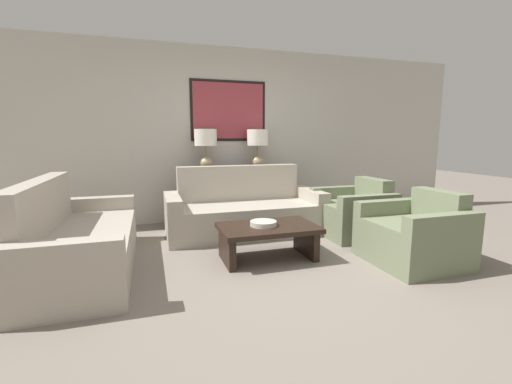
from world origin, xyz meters
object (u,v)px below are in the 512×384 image
(couch_by_side, at_px, (78,242))
(couch_by_back_wall, at_px, (244,212))
(console_table, at_px, (233,197))
(table_lamp_left, at_px, (206,145))
(coffee_table, at_px, (268,235))
(decorative_bowl, at_px, (263,223))
(armchair_near_camera, at_px, (414,236))
(table_lamp_right, at_px, (258,145))
(armchair_near_back_wall, at_px, (353,214))

(couch_by_side, bearing_deg, couch_by_back_wall, 23.55)
(console_table, xyz_separation_m, table_lamp_left, (-0.40, 0.00, 0.80))
(couch_by_back_wall, bearing_deg, couch_by_side, -156.45)
(coffee_table, height_order, decorative_bowl, decorative_bowl)
(console_table, distance_m, decorative_bowl, 1.74)
(coffee_table, xyz_separation_m, armchair_near_camera, (1.41, -0.55, 0.01))
(decorative_bowl, distance_m, armchair_near_camera, 1.57)
(console_table, xyz_separation_m, armchair_near_camera, (1.37, -2.30, -0.11))
(console_table, distance_m, coffee_table, 1.75)
(table_lamp_left, distance_m, decorative_bowl, 1.94)
(table_lamp_left, height_order, table_lamp_right, same)
(table_lamp_right, bearing_deg, armchair_near_back_wall, -50.86)
(couch_by_side, xyz_separation_m, armchair_near_camera, (3.28, -0.80, -0.01))
(couch_by_back_wall, bearing_deg, table_lamp_right, 58.77)
(table_lamp_right, xyz_separation_m, coffee_table, (-0.44, -1.74, -0.92))
(coffee_table, bearing_deg, armchair_near_back_wall, 21.47)
(couch_by_side, distance_m, armchair_near_camera, 3.38)
(console_table, bearing_deg, couch_by_back_wall, -90.00)
(table_lamp_left, distance_m, couch_by_side, 2.31)
(couch_by_side, height_order, armchair_near_camera, couch_by_side)
(couch_by_back_wall, relative_size, couch_by_side, 1.00)
(table_lamp_right, xyz_separation_m, armchair_near_camera, (0.97, -2.30, -0.91))
(couch_by_side, relative_size, armchair_near_camera, 2.32)
(decorative_bowl, xyz_separation_m, armchair_near_back_wall, (1.46, 0.55, -0.11))
(console_table, xyz_separation_m, couch_by_back_wall, (0.00, -0.66, -0.10))
(console_table, xyz_separation_m, table_lamp_right, (0.40, 0.00, 0.80))
(table_lamp_left, bearing_deg, console_table, 0.00)
(armchair_near_back_wall, bearing_deg, armchair_near_camera, -90.00)
(table_lamp_right, bearing_deg, couch_by_back_wall, -121.23)
(couch_by_side, distance_m, armchair_near_back_wall, 3.29)
(couch_by_back_wall, bearing_deg, armchair_near_back_wall, -21.02)
(couch_by_side, bearing_deg, armchair_near_back_wall, 5.35)
(coffee_table, relative_size, armchair_near_back_wall, 1.14)
(couch_by_side, distance_m, decorative_bowl, 1.84)
(couch_by_back_wall, bearing_deg, decorative_bowl, -94.83)
(coffee_table, xyz_separation_m, decorative_bowl, (-0.05, 0.00, 0.13))
(decorative_bowl, bearing_deg, armchair_near_camera, -20.88)
(decorative_bowl, bearing_deg, table_lamp_right, 74.19)
(console_table, distance_m, armchair_near_camera, 2.68)
(couch_by_back_wall, xyz_separation_m, armchair_near_camera, (1.37, -1.63, -0.01))
(table_lamp_right, distance_m, couch_by_back_wall, 1.18)
(table_lamp_right, relative_size, armchair_near_camera, 0.71)
(table_lamp_left, height_order, armchair_near_camera, table_lamp_left)
(couch_by_back_wall, height_order, armchair_near_camera, couch_by_back_wall)
(console_table, distance_m, table_lamp_right, 0.89)
(table_lamp_left, xyz_separation_m, armchair_near_back_wall, (1.77, -1.19, -0.91))
(coffee_table, height_order, armchair_near_back_wall, armchair_near_back_wall)
(table_lamp_left, relative_size, armchair_near_camera, 0.71)
(console_table, height_order, table_lamp_right, table_lamp_right)
(decorative_bowl, relative_size, armchair_near_back_wall, 0.31)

